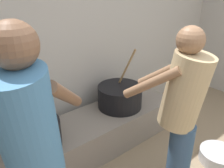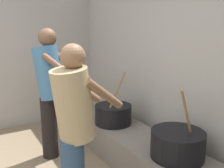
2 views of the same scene
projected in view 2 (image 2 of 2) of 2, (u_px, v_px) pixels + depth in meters
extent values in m
cube|color=#ADA8A0|center=(196.00, 72.00, 2.72)|extent=(5.36, 0.20, 2.34)
cube|color=slate|center=(140.00, 153.00, 2.91)|extent=(2.44, 0.60, 0.40)
cylinder|color=black|center=(113.00, 114.00, 3.28)|extent=(0.49, 0.49, 0.26)
cylinder|color=#937047|center=(117.00, 92.00, 3.14)|extent=(0.05, 0.26, 0.51)
cylinder|color=black|center=(177.00, 144.00, 2.39)|extent=(0.52, 0.52, 0.27)
cylinder|color=#937047|center=(187.00, 115.00, 2.24)|extent=(0.08, 0.25, 0.51)
cylinder|color=tan|center=(74.00, 104.00, 1.97)|extent=(0.41, 0.46, 0.63)
sphere|color=brown|center=(73.00, 56.00, 1.90)|extent=(0.20, 0.20, 0.20)
cylinder|color=brown|center=(104.00, 94.00, 2.04)|extent=(0.21, 0.45, 0.34)
cylinder|color=brown|center=(82.00, 89.00, 2.21)|extent=(0.21, 0.45, 0.34)
cylinder|color=black|center=(49.00, 127.00, 3.14)|extent=(0.20, 0.20, 0.80)
cylinder|color=teal|center=(49.00, 72.00, 2.99)|extent=(0.49, 0.49, 0.68)
sphere|color=brown|center=(47.00, 37.00, 2.90)|extent=(0.22, 0.22, 0.22)
cylinder|color=brown|center=(62.00, 69.00, 2.79)|extent=(0.39, 0.39, 0.37)
cylinder|color=brown|center=(71.00, 66.00, 3.04)|extent=(0.39, 0.39, 0.37)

